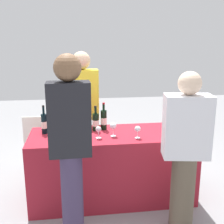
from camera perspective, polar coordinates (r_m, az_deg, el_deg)
ground_plane at (r=3.49m, az=0.00°, el=-16.83°), size 12.00×12.00×0.00m
tasting_table at (r=3.30m, az=0.00°, el=-10.93°), size 1.84×0.71×0.79m
wine_bottle_0 at (r=3.22m, az=-13.67°, el=-2.28°), size 0.07×0.07×0.32m
wine_bottle_1 at (r=3.23m, az=-11.19°, el=-1.95°), size 0.08×0.08×0.33m
wine_bottle_2 at (r=3.23m, az=-3.36°, el=-2.00°), size 0.07×0.07×0.29m
wine_bottle_3 at (r=3.27m, az=-1.70°, el=-1.58°), size 0.07×0.07×0.32m
wine_bottle_4 at (r=3.41m, az=11.71°, el=-1.22°), size 0.07×0.07×0.32m
wine_glass_0 at (r=2.94m, az=-9.60°, el=-4.10°), size 0.06×0.06×0.13m
wine_glass_1 at (r=2.96m, az=-6.29°, el=-3.69°), size 0.07×0.07×0.14m
wine_glass_2 at (r=2.98m, az=-2.80°, el=-3.64°), size 0.06×0.06×0.13m
wine_glass_3 at (r=3.03m, az=0.19°, el=-2.94°), size 0.07×0.07×0.15m
wine_glass_4 at (r=2.99m, az=5.25°, el=-3.58°), size 0.07×0.07×0.14m
wine_glass_5 at (r=3.08m, az=11.60°, el=-3.41°), size 0.06×0.06×0.13m
server_pouring at (r=3.63m, az=-6.01°, el=-0.01°), size 0.41×0.23×1.68m
guest_0 at (r=2.44m, az=-8.51°, el=-6.30°), size 0.36×0.23×1.71m
guest_1 at (r=2.68m, az=14.72°, el=-7.48°), size 0.45×0.29×1.55m
menu_board at (r=4.16m, az=-13.42°, el=-6.05°), size 0.61×0.06×0.78m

